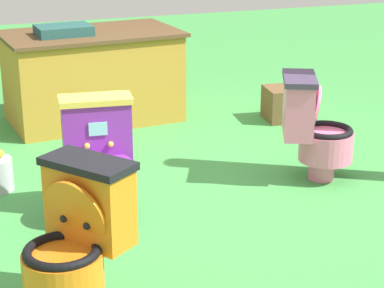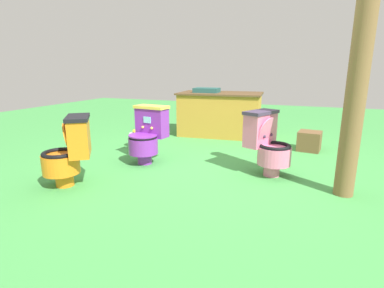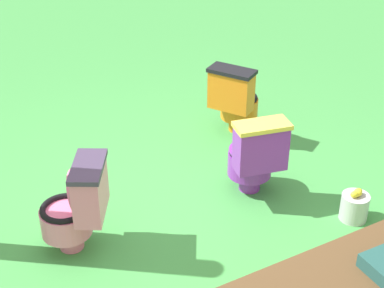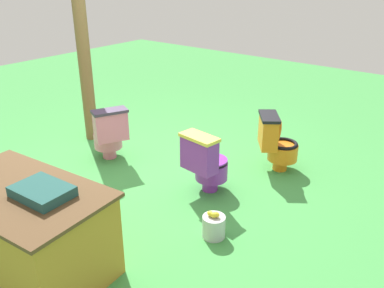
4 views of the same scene
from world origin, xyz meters
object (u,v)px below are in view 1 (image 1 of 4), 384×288
(toilet_purple, at_px, (100,159))
(vendor_table, at_px, (92,76))
(toilet_orange, at_px, (76,239))
(small_crate, at_px, (284,104))
(toilet_pink, at_px, (313,127))

(toilet_purple, xyz_separation_m, vendor_table, (0.40, 1.96, 0.02))
(toilet_orange, relative_size, small_crate, 2.25)
(toilet_pink, height_order, vendor_table, vendor_table)
(small_crate, bearing_deg, toilet_purple, -144.64)
(toilet_orange, xyz_separation_m, vendor_table, (0.74, 2.95, 0.02))
(toilet_pink, bearing_deg, vendor_table, -124.66)
(vendor_table, bearing_deg, toilet_purple, -101.45)
(toilet_pink, height_order, toilet_purple, same)
(small_crate, bearing_deg, vendor_table, 159.65)
(vendor_table, height_order, small_crate, vendor_table)
(toilet_pink, distance_m, toilet_purple, 1.50)
(toilet_pink, xyz_separation_m, small_crate, (0.45, 1.29, -0.23))
(toilet_pink, height_order, small_crate, toilet_pink)
(toilet_purple, bearing_deg, small_crate, -137.38)
(vendor_table, bearing_deg, toilet_orange, -104.08)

